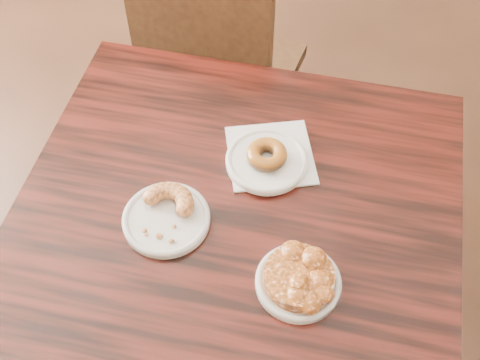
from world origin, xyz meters
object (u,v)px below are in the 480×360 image
at_px(chair_far, 227,74).
at_px(cruller_fragment, 165,213).
at_px(apple_fritter, 299,276).
at_px(glazed_donut, 267,155).
at_px(cafe_table, 235,306).

height_order(chair_far, cruller_fragment, chair_far).
distance_m(apple_fritter, cruller_fragment, 0.27).
xyz_separation_m(chair_far, glazed_donut, (0.31, -0.49, 0.33)).
distance_m(cafe_table, chair_far, 0.70).
distance_m(chair_far, apple_fritter, 0.91).
xyz_separation_m(cafe_table, cruller_fragment, (-0.11, -0.05, 0.40)).
distance_m(cafe_table, glazed_donut, 0.43).
bearing_deg(cruller_fragment, cafe_table, 25.50).
relative_size(glazed_donut, apple_fritter, 0.49).
height_order(chair_far, glazed_donut, chair_far).
bearing_deg(apple_fritter, glazed_donut, 123.02).
bearing_deg(chair_far, cruller_fragment, 104.05).
height_order(chair_far, apple_fritter, chair_far).
bearing_deg(glazed_donut, apple_fritter, -56.98).
distance_m(cafe_table, cruller_fragment, 0.42).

